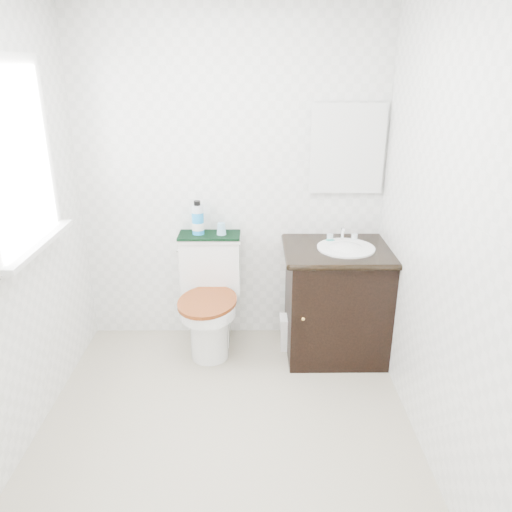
{
  "coord_description": "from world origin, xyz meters",
  "views": [
    {
      "loc": [
        0.17,
        -2.33,
        2.0
      ],
      "look_at": [
        0.18,
        0.75,
        0.82
      ],
      "focal_mm": 35.0,
      "sensor_mm": 36.0,
      "label": 1
    }
  ],
  "objects_px": {
    "cup": "(221,229)",
    "trash_bin": "(292,332)",
    "toilet": "(210,302)",
    "vanity": "(338,298)",
    "mouthwash_bottle": "(198,219)"
  },
  "relations": [
    {
      "from": "vanity",
      "to": "cup",
      "type": "xyz_separation_m",
      "value": [
        -0.84,
        0.18,
        0.46
      ]
    },
    {
      "from": "toilet",
      "to": "cup",
      "type": "xyz_separation_m",
      "value": [
        0.09,
        0.12,
        0.53
      ]
    },
    {
      "from": "toilet",
      "to": "cup",
      "type": "bearing_deg",
      "value": 52.61
    },
    {
      "from": "vanity",
      "to": "toilet",
      "type": "bearing_deg",
      "value": 176.14
    },
    {
      "from": "cup",
      "to": "trash_bin",
      "type": "bearing_deg",
      "value": -15.69
    },
    {
      "from": "trash_bin",
      "to": "mouthwash_bottle",
      "type": "bearing_deg",
      "value": 166.94
    },
    {
      "from": "vanity",
      "to": "trash_bin",
      "type": "relative_size",
      "value": 3.57
    },
    {
      "from": "mouthwash_bottle",
      "to": "cup",
      "type": "relative_size",
      "value": 2.9
    },
    {
      "from": "toilet",
      "to": "trash_bin",
      "type": "distance_m",
      "value": 0.65
    },
    {
      "from": "toilet",
      "to": "cup",
      "type": "distance_m",
      "value": 0.55
    },
    {
      "from": "trash_bin",
      "to": "vanity",
      "type": "bearing_deg",
      "value": -6.08
    },
    {
      "from": "trash_bin",
      "to": "cup",
      "type": "height_order",
      "value": "cup"
    },
    {
      "from": "trash_bin",
      "to": "mouthwash_bottle",
      "type": "distance_m",
      "value": 1.09
    },
    {
      "from": "vanity",
      "to": "cup",
      "type": "relative_size",
      "value": 10.84
    },
    {
      "from": "trash_bin",
      "to": "cup",
      "type": "bearing_deg",
      "value": 164.31
    }
  ]
}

